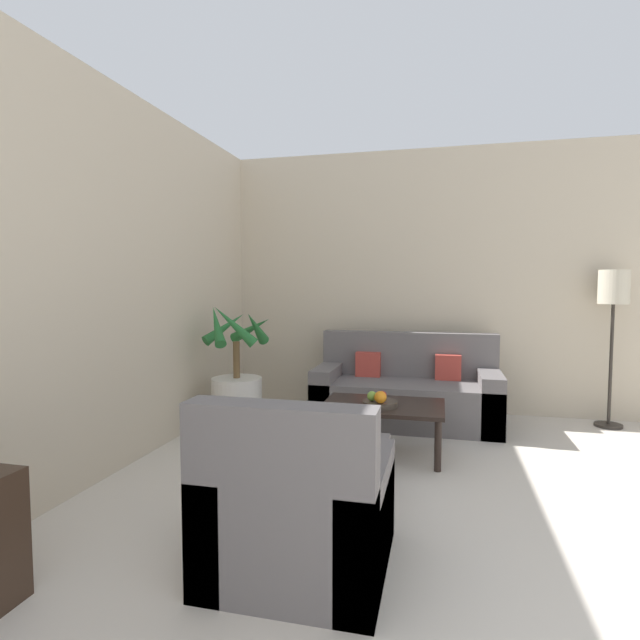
{
  "coord_description": "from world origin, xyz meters",
  "views": [
    {
      "loc": [
        -1.09,
        0.48,
        1.31
      ],
      "look_at": [
        -2.13,
        4.76,
        1.0
      ],
      "focal_mm": 28.0,
      "sensor_mm": 36.0,
      "label": 1
    }
  ],
  "objects_px": {
    "apple_red": "(382,395)",
    "apple_green": "(372,396)",
    "potted_palm": "(237,389)",
    "orange_fruit": "(380,397)",
    "fruit_bowl": "(380,404)",
    "floor_lamp": "(613,299)",
    "armchair": "(299,512)",
    "sofa_loveseat": "(406,393)",
    "coffee_table": "(383,410)",
    "ottoman": "(331,470)"
  },
  "relations": [
    {
      "from": "apple_red",
      "to": "apple_green",
      "type": "distance_m",
      "value": 0.09
    },
    {
      "from": "orange_fruit",
      "to": "armchair",
      "type": "distance_m",
      "value": 1.54
    },
    {
      "from": "fruit_bowl",
      "to": "armchair",
      "type": "xyz_separation_m",
      "value": [
        -0.18,
        -1.59,
        -0.14
      ]
    },
    {
      "from": "potted_palm",
      "to": "apple_green",
      "type": "relative_size",
      "value": 15.51
    },
    {
      "from": "coffee_table",
      "to": "apple_red",
      "type": "height_order",
      "value": "apple_red"
    },
    {
      "from": "apple_red",
      "to": "orange_fruit",
      "type": "height_order",
      "value": "orange_fruit"
    },
    {
      "from": "apple_red",
      "to": "apple_green",
      "type": "bearing_deg",
      "value": -140.9
    },
    {
      "from": "coffee_table",
      "to": "sofa_loveseat",
      "type": "bearing_deg",
      "value": 83.16
    },
    {
      "from": "coffee_table",
      "to": "fruit_bowl",
      "type": "bearing_deg",
      "value": -100.66
    },
    {
      "from": "floor_lamp",
      "to": "armchair",
      "type": "distance_m",
      "value": 3.73
    },
    {
      "from": "potted_palm",
      "to": "fruit_bowl",
      "type": "bearing_deg",
      "value": -17.1
    },
    {
      "from": "floor_lamp",
      "to": "apple_green",
      "type": "bearing_deg",
      "value": -146.33
    },
    {
      "from": "coffee_table",
      "to": "armchair",
      "type": "relative_size",
      "value": 1.1
    },
    {
      "from": "sofa_loveseat",
      "to": "potted_palm",
      "type": "bearing_deg",
      "value": -157.72
    },
    {
      "from": "potted_palm",
      "to": "fruit_bowl",
      "type": "height_order",
      "value": "potted_palm"
    },
    {
      "from": "armchair",
      "to": "ottoman",
      "type": "height_order",
      "value": "armchair"
    },
    {
      "from": "armchair",
      "to": "ottoman",
      "type": "bearing_deg",
      "value": 92.23
    },
    {
      "from": "fruit_bowl",
      "to": "armchair",
      "type": "bearing_deg",
      "value": -96.34
    },
    {
      "from": "floor_lamp",
      "to": "apple_red",
      "type": "distance_m",
      "value": 2.44
    },
    {
      "from": "fruit_bowl",
      "to": "apple_red",
      "type": "distance_m",
      "value": 0.07
    },
    {
      "from": "fruit_bowl",
      "to": "ottoman",
      "type": "height_order",
      "value": "fruit_bowl"
    },
    {
      "from": "orange_fruit",
      "to": "armchair",
      "type": "relative_size",
      "value": 0.11
    },
    {
      "from": "fruit_bowl",
      "to": "apple_green",
      "type": "xyz_separation_m",
      "value": [
        -0.06,
        -0.02,
        0.06
      ]
    },
    {
      "from": "floor_lamp",
      "to": "apple_red",
      "type": "relative_size",
      "value": 21.15
    },
    {
      "from": "sofa_loveseat",
      "to": "floor_lamp",
      "type": "xyz_separation_m",
      "value": [
        1.83,
        0.31,
        0.9
      ]
    },
    {
      "from": "apple_red",
      "to": "apple_green",
      "type": "xyz_separation_m",
      "value": [
        -0.07,
        -0.06,
        0.0
      ]
    },
    {
      "from": "coffee_table",
      "to": "armchair",
      "type": "distance_m",
      "value": 1.68
    },
    {
      "from": "ottoman",
      "to": "armchair",
      "type": "bearing_deg",
      "value": -87.77
    },
    {
      "from": "sofa_loveseat",
      "to": "ottoman",
      "type": "distance_m",
      "value": 1.83
    },
    {
      "from": "ottoman",
      "to": "coffee_table",
      "type": "bearing_deg",
      "value": 75.59
    },
    {
      "from": "fruit_bowl",
      "to": "ottoman",
      "type": "relative_size",
      "value": 0.39
    },
    {
      "from": "orange_fruit",
      "to": "ottoman",
      "type": "xyz_separation_m",
      "value": [
        -0.22,
        -0.71,
        -0.31
      ]
    },
    {
      "from": "floor_lamp",
      "to": "armchair",
      "type": "bearing_deg",
      "value": -126.24
    },
    {
      "from": "sofa_loveseat",
      "to": "apple_red",
      "type": "distance_m",
      "value": 1.0
    },
    {
      "from": "apple_green",
      "to": "orange_fruit",
      "type": "relative_size",
      "value": 0.82
    },
    {
      "from": "apple_red",
      "to": "ottoman",
      "type": "xyz_separation_m",
      "value": [
        -0.22,
        -0.83,
        -0.3
      ]
    },
    {
      "from": "apple_red",
      "to": "orange_fruit",
      "type": "xyz_separation_m",
      "value": [
        0.0,
        -0.12,
        0.01
      ]
    },
    {
      "from": "potted_palm",
      "to": "floor_lamp",
      "type": "height_order",
      "value": "floor_lamp"
    },
    {
      "from": "coffee_table",
      "to": "ottoman",
      "type": "height_order",
      "value": "coffee_table"
    },
    {
      "from": "fruit_bowl",
      "to": "orange_fruit",
      "type": "xyz_separation_m",
      "value": [
        0.01,
        -0.08,
        0.07
      ]
    },
    {
      "from": "sofa_loveseat",
      "to": "floor_lamp",
      "type": "bearing_deg",
      "value": 9.7
    },
    {
      "from": "sofa_loveseat",
      "to": "orange_fruit",
      "type": "relative_size",
      "value": 18.62
    },
    {
      "from": "floor_lamp",
      "to": "orange_fruit",
      "type": "xyz_separation_m",
      "value": [
        -1.95,
        -1.41,
        -0.7
      ]
    },
    {
      "from": "coffee_table",
      "to": "apple_green",
      "type": "relative_size",
      "value": 12.34
    },
    {
      "from": "apple_red",
      "to": "coffee_table",
      "type": "bearing_deg",
      "value": 84.74
    },
    {
      "from": "apple_green",
      "to": "orange_fruit",
      "type": "distance_m",
      "value": 0.09
    },
    {
      "from": "potted_palm",
      "to": "armchair",
      "type": "relative_size",
      "value": 1.38
    },
    {
      "from": "sofa_loveseat",
      "to": "coffee_table",
      "type": "xyz_separation_m",
      "value": [
        -0.11,
        -0.93,
        0.06
      ]
    },
    {
      "from": "potted_palm",
      "to": "orange_fruit",
      "type": "xyz_separation_m",
      "value": [
        1.35,
        -0.49,
        0.11
      ]
    },
    {
      "from": "sofa_loveseat",
      "to": "armchair",
      "type": "height_order",
      "value": "sofa_loveseat"
    }
  ]
}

